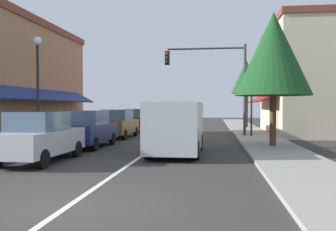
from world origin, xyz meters
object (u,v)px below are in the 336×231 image
object	(u,v)px
parked_car_third_left	(118,124)
street_lamp_right_mid	(252,90)
parked_car_nearest_left	(40,137)
parked_car_second_left	(88,129)
tree_right_near	(273,54)
parked_car_far_left	(137,120)
street_lamp_left_near	(38,75)
traffic_signal_mast_arm	(217,74)
van_in_lane	(177,126)
tree_right_far	(246,77)

from	to	relation	value
parked_car_third_left	street_lamp_right_mid	distance (m)	8.61
parked_car_nearest_left	street_lamp_right_mid	bearing A→B (deg)	53.50
parked_car_nearest_left	parked_car_second_left	xyz separation A→B (m)	(0.11, 4.60, 0.00)
parked_car_second_left	tree_right_near	size ratio (longest dim) A/B	0.65
tree_right_near	street_lamp_right_mid	bearing A→B (deg)	94.13
parked_car_nearest_left	parked_car_far_left	bearing A→B (deg)	90.29
street_lamp_left_near	tree_right_near	world-z (taller)	tree_right_near
traffic_signal_mast_arm	street_lamp_left_near	size ratio (longest dim) A/B	1.18
parked_car_second_left	van_in_lane	distance (m)	4.84
van_in_lane	parked_car_second_left	bearing A→B (deg)	157.53
parked_car_far_left	street_lamp_left_near	xyz separation A→B (m)	(-1.87, -12.33, 2.50)
street_lamp_left_near	street_lamp_right_mid	size ratio (longest dim) A/B	1.15
parked_car_far_left	traffic_signal_mast_arm	world-z (taller)	traffic_signal_mast_arm
parked_car_second_left	van_in_lane	bearing A→B (deg)	-22.28
parked_car_third_left	tree_right_far	bearing A→B (deg)	52.84
parked_car_second_left	parked_car_far_left	distance (m)	11.00
van_in_lane	parked_car_nearest_left	bearing A→B (deg)	-148.77
street_lamp_left_near	parked_car_far_left	bearing A→B (deg)	81.37
traffic_signal_mast_arm	parked_car_second_left	bearing A→B (deg)	-131.48
traffic_signal_mast_arm	tree_right_far	size ratio (longest dim) A/B	0.98
parked_car_far_left	tree_right_near	size ratio (longest dim) A/B	0.65
parked_car_third_left	street_lamp_right_mid	bearing A→B (deg)	9.07
tree_right_near	tree_right_far	xyz separation A→B (m)	(0.14, 15.60, 0.19)
van_in_lane	street_lamp_left_near	bearing A→B (deg)	175.47
street_lamp_left_near	traffic_signal_mast_arm	bearing A→B (deg)	46.10
traffic_signal_mast_arm	parked_car_nearest_left	bearing A→B (deg)	-118.48
parked_car_second_left	traffic_signal_mast_arm	world-z (taller)	traffic_signal_mast_arm
parked_car_third_left	tree_right_near	bearing A→B (deg)	-26.30
van_in_lane	traffic_signal_mast_arm	xyz separation A→B (m)	(1.73, 8.87, 2.93)
parked_car_second_left	tree_right_near	bearing A→B (deg)	5.54
parked_car_far_left	tree_right_far	bearing A→B (deg)	29.69
parked_car_second_left	street_lamp_right_mid	world-z (taller)	street_lamp_right_mid
parked_car_third_left	parked_car_nearest_left	bearing A→B (deg)	-89.28
parked_car_third_left	street_lamp_left_near	size ratio (longest dim) A/B	0.82
parked_car_nearest_left	street_lamp_right_mid	xyz separation A→B (m)	(8.40, 11.02, 2.12)
parked_car_third_left	parked_car_far_left	xyz separation A→B (m)	(0.02, 5.68, 0.00)
van_in_lane	tree_right_far	size ratio (longest dim) A/B	0.85
tree_right_near	parked_car_nearest_left	bearing A→B (deg)	-148.78
parked_car_far_left	van_in_lane	bearing A→B (deg)	-72.70
van_in_lane	tree_right_near	xyz separation A→B (m)	(4.26, 2.63, 3.25)
parked_car_nearest_left	tree_right_near	xyz separation A→B (m)	(8.81, 5.34, 3.52)
street_lamp_left_near	tree_right_near	bearing A→B (deg)	11.17
parked_car_second_left	parked_car_far_left	size ratio (longest dim) A/B	0.99
van_in_lane	tree_right_near	distance (m)	5.96
parked_car_far_left	traffic_signal_mast_arm	bearing A→B (deg)	-34.74
parked_car_third_left	traffic_signal_mast_arm	xyz separation A→B (m)	(6.15, 1.67, 3.20)
traffic_signal_mast_arm	parked_car_far_left	bearing A→B (deg)	146.86
parked_car_second_left	parked_car_third_left	size ratio (longest dim) A/B	0.99
parked_car_nearest_left	street_lamp_left_near	distance (m)	4.46
parked_car_third_left	street_lamp_right_mid	world-z (taller)	street_lamp_right_mid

